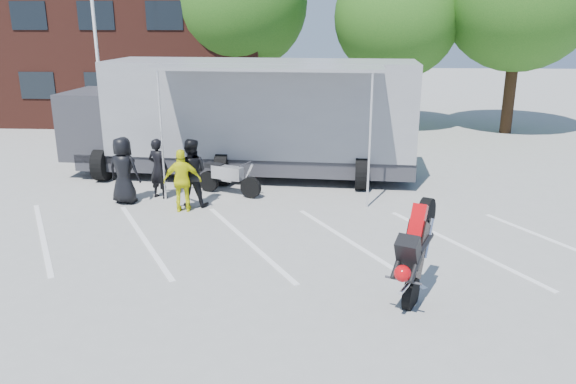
# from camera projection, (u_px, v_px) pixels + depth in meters

# --- Properties ---
(ground) EXTENTS (100.00, 100.00, 0.00)m
(ground) POSITION_uv_depth(u_px,v_px,m) (231.00, 259.00, 11.82)
(ground) COLOR #969691
(ground) RESTS_ON ground
(parking_bay_lines) EXTENTS (18.09, 13.33, 0.01)m
(parking_bay_lines) POSITION_uv_depth(u_px,v_px,m) (238.00, 240.00, 12.77)
(parking_bay_lines) COLOR white
(parking_bay_lines) RESTS_ON ground
(office_building) EXTENTS (18.00, 8.00, 7.00)m
(office_building) POSITION_uv_depth(u_px,v_px,m) (91.00, 47.00, 28.57)
(office_building) COLOR #491F17
(office_building) RESTS_ON ground
(flagpole) EXTENTS (1.61, 0.12, 8.00)m
(flagpole) POSITION_uv_depth(u_px,v_px,m) (100.00, 13.00, 20.26)
(flagpole) COLOR white
(flagpole) RESTS_ON ground
(tree_left) EXTENTS (6.12, 6.12, 8.64)m
(tree_left) POSITION_uv_depth(u_px,v_px,m) (240.00, 3.00, 25.57)
(tree_left) COLOR #382314
(tree_left) RESTS_ON ground
(tree_mid) EXTENTS (5.44, 5.44, 7.68)m
(tree_mid) POSITION_uv_depth(u_px,v_px,m) (397.00, 17.00, 24.38)
(tree_mid) COLOR #382314
(tree_mid) RESTS_ON ground
(transporter_truck) EXTENTS (11.76, 6.20, 3.64)m
(transporter_truck) POSITION_uv_depth(u_px,v_px,m) (248.00, 176.00, 18.13)
(transporter_truck) COLOR gray
(transporter_truck) RESTS_ON ground
(parked_motorcycle) EXTENTS (2.17, 1.43, 1.08)m
(parked_motorcycle) POSITION_uv_depth(u_px,v_px,m) (230.00, 195.00, 16.16)
(parked_motorcycle) COLOR silver
(parked_motorcycle) RESTS_ON ground
(stunt_bike_rider) EXTENTS (1.46, 1.89, 2.02)m
(stunt_bike_rider) POSITION_uv_depth(u_px,v_px,m) (420.00, 292.00, 10.38)
(stunt_bike_rider) COLOR black
(stunt_bike_rider) RESTS_ON ground
(spectator_leather_a) EXTENTS (1.01, 0.78, 1.83)m
(spectator_leather_a) POSITION_uv_depth(u_px,v_px,m) (124.00, 170.00, 15.18)
(spectator_leather_a) COLOR black
(spectator_leather_a) RESTS_ON ground
(spectator_leather_b) EXTENTS (0.72, 0.60, 1.70)m
(spectator_leather_b) POSITION_uv_depth(u_px,v_px,m) (158.00, 168.00, 15.65)
(spectator_leather_b) COLOR black
(spectator_leather_b) RESTS_ON ground
(spectator_leather_c) EXTENTS (0.90, 0.70, 1.84)m
(spectator_leather_c) POSITION_uv_depth(u_px,v_px,m) (191.00, 173.00, 14.94)
(spectator_leather_c) COLOR black
(spectator_leather_c) RESTS_ON ground
(spectator_hivis) EXTENTS (1.02, 0.55, 1.66)m
(spectator_hivis) POSITION_uv_depth(u_px,v_px,m) (183.00, 181.00, 14.53)
(spectator_hivis) COLOR #E5E80C
(spectator_hivis) RESTS_ON ground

